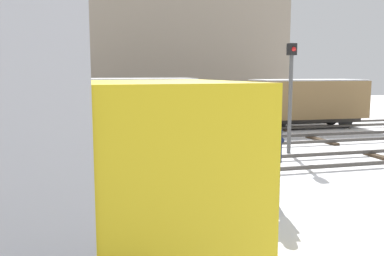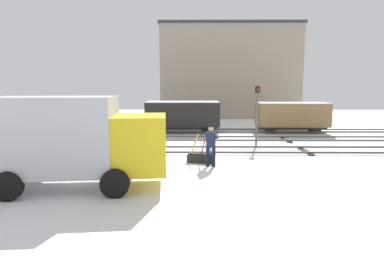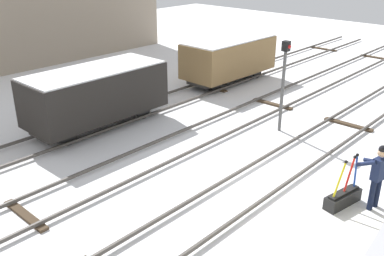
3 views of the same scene
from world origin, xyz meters
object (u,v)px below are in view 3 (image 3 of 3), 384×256
at_px(switch_lever_frame, 343,197).
at_px(signal_post, 284,77).
at_px(freight_car_mid_siding, 229,57).
at_px(freight_car_back_track, 96,94).
at_px(rail_worker, 377,173).

distance_m(switch_lever_frame, signal_post, 5.56).
xyz_separation_m(switch_lever_frame, freight_car_mid_siding, (6.95, 9.47, 1.05)).
bearing_deg(freight_car_back_track, freight_car_mid_siding, 0.20).
distance_m(freight_car_mid_siding, freight_car_back_track, 8.14).
height_order(switch_lever_frame, rail_worker, rail_worker).
xyz_separation_m(rail_worker, freight_car_back_track, (-1.60, 10.11, 0.28)).
bearing_deg(signal_post, switch_lever_frame, -128.77).
bearing_deg(freight_car_back_track, switch_lever_frame, -82.64).
relative_size(rail_worker, signal_post, 0.54).
height_order(freight_car_mid_siding, freight_car_back_track, freight_car_back_track).
height_order(switch_lever_frame, freight_car_back_track, freight_car_back_track).
bearing_deg(rail_worker, switch_lever_frame, 133.02).
relative_size(switch_lever_frame, freight_car_mid_siding, 0.28).
bearing_deg(signal_post, freight_car_mid_siding, 55.73).
bearing_deg(freight_car_mid_siding, signal_post, -123.01).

